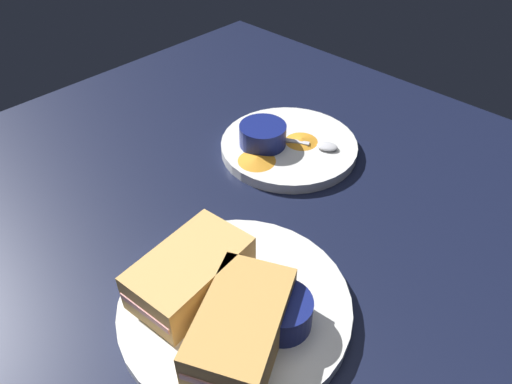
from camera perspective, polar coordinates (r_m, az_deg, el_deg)
ground_plane at (r=58.90cm, az=-2.15°, el=-9.29°), size 110.00×110.00×3.00cm
plate_sandwich_main at (r=52.81cm, az=-2.50°, el=-13.43°), size 25.06×25.06×1.60cm
sandwich_half_near at (r=51.67cm, az=-7.58°, el=-9.78°), size 13.89×8.86×4.80cm
sandwich_half_far at (r=47.47cm, az=-1.77°, el=-15.73°), size 15.01×12.50×4.80cm
ramekin_dark_sauce at (r=49.05cm, az=3.24°, el=-14.13°), size 6.02×6.02×3.52cm
spoon_by_dark_ramekin at (r=51.68cm, az=-2.00°, el=-12.93°), size 4.00×9.90×0.80cm
plate_chips_companion at (r=74.56cm, az=3.97°, el=5.48°), size 21.16×21.16×1.60cm
ramekin_light_gravy at (r=72.54cm, az=0.82°, el=6.96°), size 7.16×7.16×3.31cm
spoon_by_gravy_ramekin at (r=73.23cm, az=7.53°, el=5.59°), size 5.76×9.48×0.80cm
plantain_chip_scatter at (r=72.90cm, az=2.00°, el=5.71°), size 14.85×13.45×0.60cm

